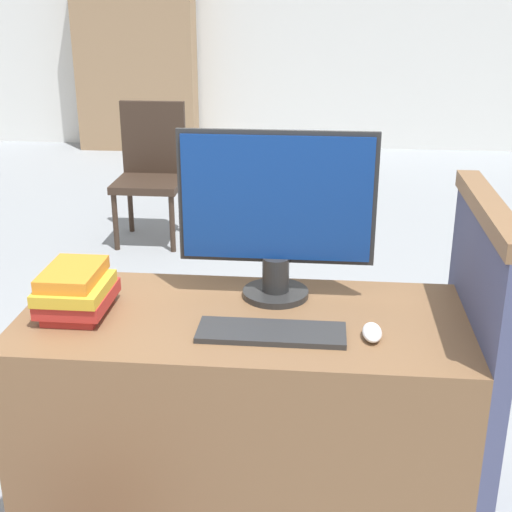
{
  "coord_description": "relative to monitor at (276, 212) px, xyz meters",
  "views": [
    {
      "loc": [
        0.22,
        -1.58,
        1.66
      ],
      "look_at": [
        0.04,
        0.27,
        0.95
      ],
      "focal_mm": 50.0,
      "sensor_mm": 36.0,
      "label": 1
    }
  ],
  "objects": [
    {
      "name": "wall_back",
      "position": [
        -0.09,
        5.66,
        0.38
      ],
      "size": [
        12.0,
        0.06,
        2.8
      ],
      "color": "white",
      "rests_on": "ground_plane"
    },
    {
      "name": "carrel_divider",
      "position": [
        0.6,
        -0.11,
        -0.46
      ],
      "size": [
        0.07,
        0.7,
        1.1
      ],
      "color": "#474C70",
      "rests_on": "ground_plane"
    },
    {
      "name": "book_stack",
      "position": [
        -0.58,
        -0.18,
        -0.2
      ],
      "size": [
        0.19,
        0.25,
        0.14
      ],
      "color": "#B72D28",
      "rests_on": "desk"
    },
    {
      "name": "bookshelf_far",
      "position": [
        -1.83,
        5.42,
        -0.0
      ],
      "size": [
        1.23,
        0.32,
        2.03
      ],
      "color": "#9E7A56",
      "rests_on": "ground_plane"
    },
    {
      "name": "mouse",
      "position": [
        0.29,
        -0.26,
        -0.26
      ],
      "size": [
        0.05,
        0.11,
        0.03
      ],
      "color": "white",
      "rests_on": "desk"
    },
    {
      "name": "keyboard",
      "position": [
        0.01,
        -0.27,
        -0.27
      ],
      "size": [
        0.41,
        0.14,
        0.02
      ],
      "color": "#2D2D2D",
      "rests_on": "desk"
    },
    {
      "name": "far_chair",
      "position": [
        -1.02,
        2.59,
        -0.51
      ],
      "size": [
        0.44,
        0.44,
        0.92
      ],
      "rotation": [
        0.0,
        0.0,
        0.59
      ],
      "color": "#38281E",
      "rests_on": "ground_plane"
    },
    {
      "name": "desk",
      "position": [
        -0.09,
        -0.16,
        -0.65
      ],
      "size": [
        1.32,
        0.6,
        0.74
      ],
      "color": "brown",
      "rests_on": "ground_plane"
    },
    {
      "name": "monitor",
      "position": [
        0.0,
        0.0,
        0.0
      ],
      "size": [
        0.6,
        0.21,
        0.52
      ],
      "color": "#282828",
      "rests_on": "desk"
    }
  ]
}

